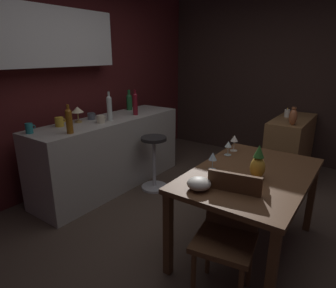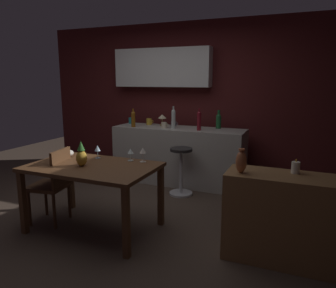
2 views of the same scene
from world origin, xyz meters
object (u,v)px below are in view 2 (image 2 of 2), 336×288
at_px(cup_cream, 164,125).
at_px(vase_copper, 241,162).
at_px(wine_bottle_amber, 133,118).
at_px(wine_glass_left, 97,149).
at_px(wine_bottle_clear, 173,118).
at_px(dining_table, 93,173).
at_px(sideboard_cabinet, 286,219).
at_px(wine_glass_right, 130,152).
at_px(bar_stool, 181,170).
at_px(cup_teal, 131,121).
at_px(wine_glass_center, 143,151).
at_px(wine_bottle_green, 219,120).
at_px(cup_mustard, 149,122).
at_px(fruit_bowl, 66,153).
at_px(counter_lamp, 162,117).
at_px(chair_near_window, 53,183).
at_px(wine_bottle_ruby, 199,120).
at_px(pillar_candle_tall, 296,167).
at_px(pineapple_centerpiece, 81,155).

xyz_separation_m(cup_cream, vase_copper, (1.54, -1.78, -0.02)).
bearing_deg(wine_bottle_amber, vase_copper, -39.47).
relative_size(wine_glass_left, wine_bottle_clear, 0.44).
bearing_deg(dining_table, sideboard_cabinet, 4.08).
height_order(wine_glass_right, wine_bottle_clear, wine_bottle_clear).
xyz_separation_m(bar_stool, cup_teal, (-1.19, 0.67, 0.58)).
distance_m(wine_glass_center, wine_bottle_green, 1.84).
distance_m(sideboard_cabinet, cup_mustard, 3.09).
bearing_deg(fruit_bowl, wine_bottle_green, 54.56).
distance_m(fruit_bowl, cup_mustard, 1.90).
xyz_separation_m(cup_teal, counter_lamp, (0.60, -0.01, 0.09)).
xyz_separation_m(chair_near_window, wine_bottle_clear, (0.73, 1.89, 0.58)).
bearing_deg(wine_bottle_clear, wine_glass_right, -86.86).
distance_m(chair_near_window, wine_bottle_ruby, 2.26).
relative_size(dining_table, pillar_candle_tall, 10.46).
height_order(sideboard_cabinet, pineapple_centerpiece, pineapple_centerpiece).
xyz_separation_m(pineapple_centerpiece, counter_lamp, (-0.01, 2.15, 0.18)).
bearing_deg(wine_glass_center, dining_table, -141.74).
height_order(fruit_bowl, wine_bottle_clear, wine_bottle_clear).
bearing_deg(cup_teal, wine_glass_right, -60.80).
distance_m(chair_near_window, wine_bottle_clear, 2.11).
xyz_separation_m(bar_stool, cup_cream, (-0.45, 0.43, 0.58)).
distance_m(chair_near_window, wine_glass_left, 0.63).
xyz_separation_m(wine_glass_left, pillar_candle_tall, (2.18, -0.05, 0.02)).
bearing_deg(pillar_candle_tall, wine_bottle_ruby, 131.90).
relative_size(wine_glass_center, vase_copper, 0.73).
relative_size(wine_glass_center, wine_bottle_clear, 0.47).
xyz_separation_m(chair_near_window, wine_glass_right, (0.81, 0.38, 0.36)).
relative_size(wine_glass_left, pillar_candle_tall, 1.17).
distance_m(wine_glass_left, vase_copper, 1.74).
bearing_deg(vase_copper, counter_lamp, 129.83).
relative_size(pineapple_centerpiece, wine_bottle_amber, 0.92).
relative_size(wine_glass_right, pillar_candle_tall, 1.05).
bearing_deg(sideboard_cabinet, cup_teal, 144.25).
xyz_separation_m(wine_glass_left, cup_cream, (0.18, 1.55, 0.09)).
bearing_deg(vase_copper, cup_cream, 130.88).
bearing_deg(cup_cream, wine_bottle_clear, 3.64).
relative_size(bar_stool, cup_teal, 6.38).
height_order(wine_glass_left, wine_bottle_ruby, wine_bottle_ruby).
height_order(chair_near_window, pillar_candle_tall, pillar_candle_tall).
xyz_separation_m(cup_mustard, pillar_candle_tall, (2.39, -1.85, -0.08)).
distance_m(wine_glass_left, fruit_bowl, 0.41).
relative_size(dining_table, wine_bottle_green, 4.78).
bearing_deg(wine_bottle_green, fruit_bowl, -125.44).
distance_m(wine_bottle_green, wine_bottle_ruby, 0.38).
relative_size(pineapple_centerpiece, counter_lamp, 1.45).
distance_m(sideboard_cabinet, bar_stool, 1.97).
distance_m(wine_bottle_clear, vase_copper, 2.27).
bearing_deg(pineapple_centerpiece, pillar_candle_tall, 8.32).
xyz_separation_m(bar_stool, wine_bottle_green, (0.35, 0.71, 0.66)).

